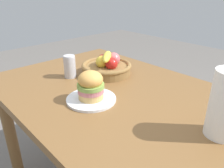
% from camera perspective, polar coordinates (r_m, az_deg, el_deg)
% --- Properties ---
extents(dining_table, '(1.40, 0.90, 0.75)m').
position_cam_1_polar(dining_table, '(1.12, 2.34, -7.22)').
color(dining_table, brown).
rests_on(dining_table, ground_plane).
extents(plate, '(0.23, 0.23, 0.01)m').
position_cam_1_polar(plate, '(1.02, -5.34, -3.87)').
color(plate, white).
rests_on(plate, dining_table).
extents(sandwich, '(0.12, 0.12, 0.13)m').
position_cam_1_polar(sandwich, '(0.98, -5.50, -0.30)').
color(sandwich, '#DBAD60').
rests_on(sandwich, plate).
extents(soda_can, '(0.07, 0.07, 0.13)m').
position_cam_1_polar(soda_can, '(1.26, -10.78, 4.43)').
color(soda_can, silver).
rests_on(soda_can, dining_table).
extents(fruit_basket, '(0.29, 0.29, 0.13)m').
position_cam_1_polar(fruit_basket, '(1.30, -1.35, 4.57)').
color(fruit_basket, olive).
rests_on(fruit_basket, dining_table).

